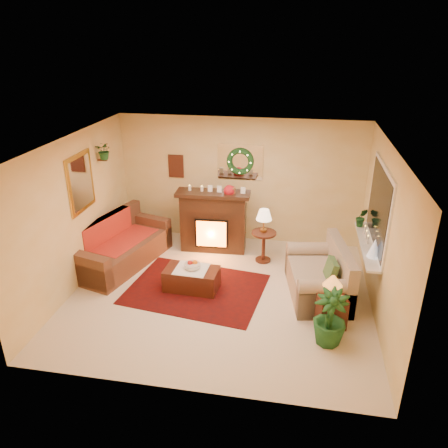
% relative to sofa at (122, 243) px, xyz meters
% --- Properties ---
extents(floor, '(5.00, 5.00, 0.00)m').
position_rel_sofa_xyz_m(floor, '(2.04, -0.71, -0.43)').
color(floor, beige).
rests_on(floor, ground).
extents(ceiling, '(5.00, 5.00, 0.00)m').
position_rel_sofa_xyz_m(ceiling, '(2.04, -0.71, 2.17)').
color(ceiling, white).
rests_on(ceiling, ground).
extents(wall_back, '(5.00, 5.00, 0.00)m').
position_rel_sofa_xyz_m(wall_back, '(2.04, 1.54, 0.87)').
color(wall_back, '#EFD88C').
rests_on(wall_back, ground).
extents(wall_front, '(5.00, 5.00, 0.00)m').
position_rel_sofa_xyz_m(wall_front, '(2.04, -2.96, 0.87)').
color(wall_front, '#EFD88C').
rests_on(wall_front, ground).
extents(wall_left, '(4.50, 4.50, 0.00)m').
position_rel_sofa_xyz_m(wall_left, '(-0.46, -0.71, 0.87)').
color(wall_left, '#EFD88C').
rests_on(wall_left, ground).
extents(wall_right, '(4.50, 4.50, 0.00)m').
position_rel_sofa_xyz_m(wall_right, '(4.54, -0.71, 0.87)').
color(wall_right, '#EFD88C').
rests_on(wall_right, ground).
extents(area_rug, '(2.48, 2.00, 0.01)m').
position_rel_sofa_xyz_m(area_rug, '(1.60, -0.66, -0.42)').
color(area_rug, maroon).
rests_on(area_rug, floor).
extents(sofa, '(1.45, 2.26, 0.90)m').
position_rel_sofa_xyz_m(sofa, '(0.00, 0.00, 0.00)').
color(sofa, '#53371C').
rests_on(sofa, floor).
extents(red_throw, '(0.84, 1.37, 0.02)m').
position_rel_sofa_xyz_m(red_throw, '(-0.07, 0.13, 0.03)').
color(red_throw, red).
rests_on(red_throw, sofa).
extents(fireplace, '(1.31, 0.47, 1.18)m').
position_rel_sofa_xyz_m(fireplace, '(1.60, 0.91, 0.12)').
color(fireplace, black).
rests_on(fireplace, floor).
extents(poinsettia, '(0.22, 0.22, 0.22)m').
position_rel_sofa_xyz_m(poinsettia, '(1.92, 0.89, 0.87)').
color(poinsettia, '#AB131C').
rests_on(poinsettia, fireplace).
extents(mantel_candle_a, '(0.06, 0.06, 0.18)m').
position_rel_sofa_xyz_m(mantel_candle_a, '(1.13, 0.90, 0.83)').
color(mantel_candle_a, white).
rests_on(mantel_candle_a, fireplace).
extents(mantel_candle_b, '(0.06, 0.06, 0.18)m').
position_rel_sofa_xyz_m(mantel_candle_b, '(1.37, 0.91, 0.83)').
color(mantel_candle_b, beige).
rests_on(mantel_candle_b, fireplace).
extents(mantel_mirror, '(0.92, 0.02, 0.72)m').
position_rel_sofa_xyz_m(mantel_mirror, '(2.04, 1.52, 1.27)').
color(mantel_mirror, white).
rests_on(mantel_mirror, wall_back).
extents(wreath, '(0.55, 0.11, 0.55)m').
position_rel_sofa_xyz_m(wreath, '(2.04, 1.48, 1.29)').
color(wreath, '#194719').
rests_on(wreath, wall_back).
extents(wall_art, '(0.32, 0.03, 0.48)m').
position_rel_sofa_xyz_m(wall_art, '(0.69, 1.52, 1.12)').
color(wall_art, '#381E11').
rests_on(wall_art, wall_back).
extents(gold_mirror, '(0.03, 0.84, 1.00)m').
position_rel_sofa_xyz_m(gold_mirror, '(-0.44, -0.41, 1.32)').
color(gold_mirror, gold).
rests_on(gold_mirror, wall_left).
extents(hanging_plant, '(0.33, 0.28, 0.36)m').
position_rel_sofa_xyz_m(hanging_plant, '(-0.30, 0.34, 1.54)').
color(hanging_plant, '#194719').
rests_on(hanging_plant, wall_left).
extents(loveseat, '(1.14, 1.67, 0.89)m').
position_rel_sofa_xyz_m(loveseat, '(3.66, -0.43, -0.01)').
color(loveseat, gray).
rests_on(loveseat, floor).
extents(window_frame, '(0.03, 1.86, 1.36)m').
position_rel_sofa_xyz_m(window_frame, '(4.53, -0.16, 1.12)').
color(window_frame, white).
rests_on(window_frame, wall_right).
extents(window_glass, '(0.02, 1.70, 1.22)m').
position_rel_sofa_xyz_m(window_glass, '(4.51, -0.16, 1.12)').
color(window_glass, black).
rests_on(window_glass, wall_right).
extents(window_sill, '(0.22, 1.86, 0.04)m').
position_rel_sofa_xyz_m(window_sill, '(4.42, -0.16, 0.44)').
color(window_sill, white).
rests_on(window_sill, wall_right).
extents(mini_tree, '(0.20, 0.20, 0.30)m').
position_rel_sofa_xyz_m(mini_tree, '(4.46, -0.62, 0.61)').
color(mini_tree, white).
rests_on(mini_tree, window_sill).
extents(sill_plant, '(0.25, 0.20, 0.46)m').
position_rel_sofa_xyz_m(sill_plant, '(4.39, 0.54, 0.66)').
color(sill_plant, '#133414').
rests_on(sill_plant, window_sill).
extents(side_table_round, '(0.62, 0.62, 0.61)m').
position_rel_sofa_xyz_m(side_table_round, '(2.65, 0.59, -0.10)').
color(side_table_round, '#3F1D10').
rests_on(side_table_round, floor).
extents(lamp_cream, '(0.30, 0.30, 0.46)m').
position_rel_sofa_xyz_m(lamp_cream, '(2.63, 0.61, 0.45)').
color(lamp_cream, beige).
rests_on(lamp_cream, side_table_round).
extents(end_table_square, '(0.51, 0.51, 0.51)m').
position_rel_sofa_xyz_m(end_table_square, '(3.83, -1.26, -0.16)').
color(end_table_square, '#461B13').
rests_on(end_table_square, floor).
extents(lamp_tiffany, '(0.29, 0.29, 0.42)m').
position_rel_sofa_xyz_m(lamp_tiffany, '(3.82, -1.30, 0.32)').
color(lamp_tiffany, orange).
rests_on(lamp_tiffany, end_table_square).
extents(coffee_table, '(0.94, 0.55, 0.39)m').
position_rel_sofa_xyz_m(coffee_table, '(1.52, -0.65, -0.22)').
color(coffee_table, '#391C0F').
rests_on(coffee_table, floor).
extents(fruit_bowl, '(0.28, 0.28, 0.06)m').
position_rel_sofa_xyz_m(fruit_bowl, '(1.54, -0.62, 0.02)').
color(fruit_bowl, silver).
rests_on(fruit_bowl, coffee_table).
extents(floor_palm, '(1.74, 1.74, 2.55)m').
position_rel_sofa_xyz_m(floor_palm, '(3.79, -1.71, 0.02)').
color(floor_palm, '#1C571C').
rests_on(floor_palm, floor).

